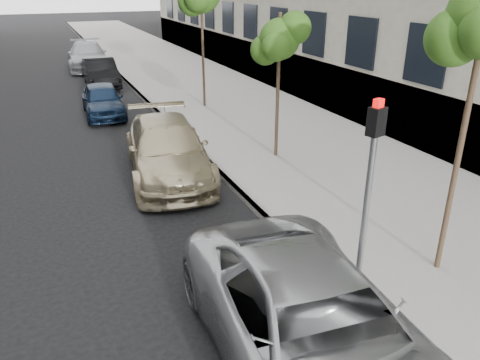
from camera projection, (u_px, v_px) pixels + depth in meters
sidewalk at (170, 69)px, 28.07m from camera, size 6.40×72.00×0.14m
curb at (117, 72)px, 26.93m from camera, size 0.15×72.00×0.14m
tree_mid at (280, 39)px, 12.82m from camera, size 1.52×1.32×4.13m
signal_pole at (369, 182)px, 7.06m from camera, size 0.28×0.24×3.36m
minivan at (314, 330)px, 6.20m from camera, size 2.97×5.71×1.54m
suv at (167, 149)px, 12.81m from camera, size 2.81×5.40×1.50m
sedan_blue at (103, 100)px, 18.49m from camera, size 1.67×3.79×1.27m
sedan_black at (101, 73)px, 23.59m from camera, size 1.49×4.17×1.37m
sedan_rear at (88, 56)px, 28.08m from camera, size 2.64×5.54×1.56m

